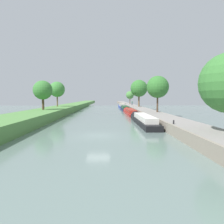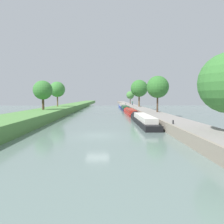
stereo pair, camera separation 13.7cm
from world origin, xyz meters
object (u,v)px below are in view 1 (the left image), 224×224
Objects in this scene: person_walking at (132,103)px; mooring_bollard_near at (174,122)px; narrowboat_black at (143,120)px; narrowboat_red at (130,112)px; narrowboat_navy at (125,108)px; mooring_bollard_far at (125,104)px; narrowboat_blue at (122,106)px.

person_walking is 3.69× the size of mooring_bollard_near.
person_walking is at bearing 85.44° from narrowboat_black.
narrowboat_black is 9.71m from mooring_bollard_near.
person_walking is (3.64, 26.20, 1.50)m from narrowboat_red.
narrowboat_navy is (-0.02, 15.86, 0.04)m from narrowboat_red.
mooring_bollard_far reaches higher than narrowboat_navy.
narrowboat_black is 1.21× the size of narrowboat_navy.
mooring_bollard_near is at bearing -78.80° from narrowboat_black.
narrowboat_red is 15.86m from narrowboat_navy.
narrowboat_navy is 30.78× the size of mooring_bollard_far.
narrowboat_blue is (0.04, 49.28, 0.02)m from narrowboat_black.
person_walking is at bearing -52.44° from narrowboat_blue.
narrowboat_red is 28.08m from mooring_bollard_near.
person_walking reaches higher than narrowboat_red.
person_walking reaches higher than narrowboat_black.
narrowboat_red is at bearing -93.02° from mooring_bollard_far.
narrowboat_navy is at bearing 90.08° from narrowboat_red.
person_walking reaches higher than narrowboat_navy.
narrowboat_red is at bearing 90.23° from narrowboat_black.
narrowboat_red is 37.10m from mooring_bollard_far.
mooring_bollard_far is (1.84, 6.26, 0.75)m from narrowboat_blue.
narrowboat_navy is at bearing -109.49° from person_walking.
narrowboat_black is at bearing -89.77° from narrowboat_red.
narrowboat_blue is 32.49× the size of mooring_bollard_far.
mooring_bollard_near is (1.84, -58.78, 0.75)m from narrowboat_blue.
mooring_bollard_far is at bearing 73.61° from narrowboat_blue.
narrowboat_black is at bearing -94.56° from person_walking.
mooring_bollard_near is (1.97, -43.86, 0.81)m from narrowboat_navy.
person_walking is at bearing -81.18° from mooring_bollard_far.
narrowboat_blue is (0.11, 30.78, 0.10)m from narrowboat_red.
mooring_bollard_far is at bearing 88.06° from narrowboat_black.
narrowboat_blue is 32.49× the size of mooring_bollard_near.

